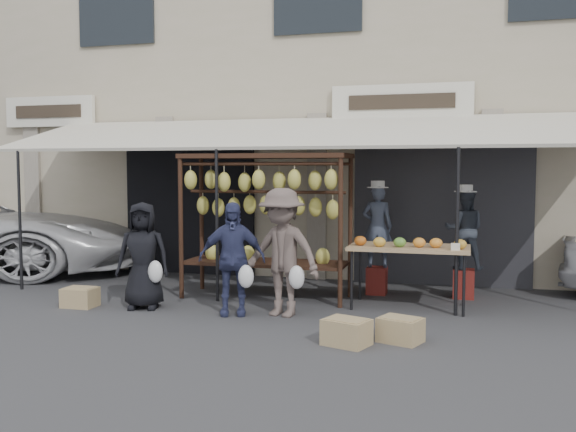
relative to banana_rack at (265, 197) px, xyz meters
name	(u,v)px	position (x,y,z in m)	size (l,w,h in m)	color
ground_plane	(256,323)	(0.37, -1.55, -1.57)	(90.00, 90.00, 0.00)	#2D2D30
shophouse	(348,95)	(0.37, 4.94, 2.08)	(24.00, 6.15, 7.30)	#BAA992
awning	(301,134)	(0.38, 0.73, 1.00)	(10.00, 2.35, 2.92)	beige
banana_rack	(265,197)	(0.00, 0.00, 0.00)	(2.60, 0.90, 2.24)	black
produce_table	(409,248)	(2.21, -0.11, -0.70)	(1.70, 0.90, 1.04)	tan
vendor_left	(377,226)	(1.62, 0.81, -0.48)	(0.48, 0.31, 1.30)	#3E475B
vendor_right	(465,230)	(2.96, 0.86, -0.50)	(0.60, 0.47, 1.24)	#303641
customer_left	(143,256)	(-1.47, -1.16, -0.80)	(0.75, 0.49, 1.53)	black
customer_mid	(232,259)	(-0.10, -1.18, -0.79)	(0.91, 0.38, 1.56)	navy
customer_right	(282,252)	(0.59, -1.06, -0.70)	(1.13, 0.65, 1.75)	brown
stool_left	(377,280)	(1.62, 0.81, -1.35)	(0.31, 0.31, 0.44)	maroon
stool_right	(464,284)	(2.96, 0.86, -1.34)	(0.32, 0.32, 0.45)	maroon
crate_near_a	(347,332)	(1.70, -2.26, -1.42)	(0.49, 0.38, 0.30)	tan
crate_near_b	(400,330)	(2.28, -1.97, -1.43)	(0.47, 0.36, 0.28)	tan
crate_far	(80,297)	(-2.40, -1.32, -1.43)	(0.46, 0.35, 0.28)	tan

